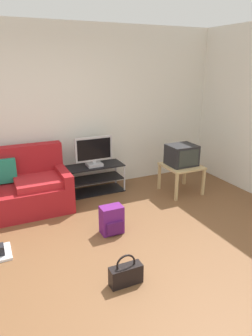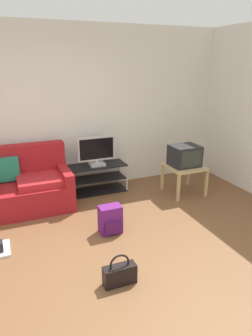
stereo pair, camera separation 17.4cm
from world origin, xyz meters
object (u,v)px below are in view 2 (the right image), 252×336
Objects in this scene: tv_stand at (97,178)px; side_table at (184,170)px; backpack at (110,220)px; crt_tv at (185,156)px; couch at (8,189)px; flat_tv at (96,151)px; handbag at (120,274)px.

tv_stand is 1.48m from side_table.
crt_tv is at bearing 20.69° from backpack.
flat_tv is at bearing 5.50° from couch.
backpack is 1.10× the size of handbag.
crt_tv is 2.56m from handbag.
flat_tv is 1.87× the size of handbag.
couch reaches higher than crt_tv.
flat_tv reaches higher than backpack.
side_table reaches higher than handbag.
couch is 1.86× the size of tv_stand.
crt_tv is 1.35× the size of handbag.
crt_tv is at bearing 90.00° from side_table.
couch is 4.92× the size of backpack.
flat_tv is 1.07× the size of side_table.
side_table is at bearing 43.17° from handbag.
tv_stand is at bearing 78.07° from handbag.
flat_tv reaches higher than crt_tv.
crt_tv is (1.33, -0.58, -0.07)m from flat_tv.
crt_tv reaches higher than backpack.
flat_tv is at bearing 77.96° from handbag.
crt_tv is (1.33, -0.60, 0.41)m from tv_stand.
handbag is at bearing -102.04° from flat_tv.
couch reaches higher than handbag.
couch is at bearing 129.37° from backpack.
couch is 2.80m from crt_tv.
couch is 4.00× the size of crt_tv.
backpack is (-0.24, -1.36, -0.06)m from tv_stand.
couch is at bearing 170.52° from side_table.
crt_tv is (2.75, -0.44, 0.32)m from couch.
flat_tv is (-0.00, -0.02, 0.48)m from tv_stand.
couch reaches higher than side_table.
side_table is (1.33, -0.62, 0.18)m from tv_stand.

